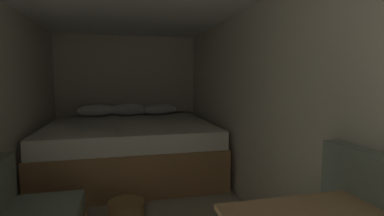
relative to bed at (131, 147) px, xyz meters
name	(u,v)px	position (x,y,z in m)	size (l,w,h in m)	color
wall_back	(128,96)	(0.00, 1.03, 0.64)	(2.39, 0.05, 2.02)	beige
wall_right	(265,112)	(1.17, -1.63, 0.64)	(0.05, 5.26, 2.02)	beige
bed	(131,147)	(0.00, 0.00, 0.00)	(2.17, 1.96, 0.90)	#9E7247
wicker_basket	(127,211)	(-0.09, -1.39, -0.27)	(0.33, 0.33, 0.18)	olive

